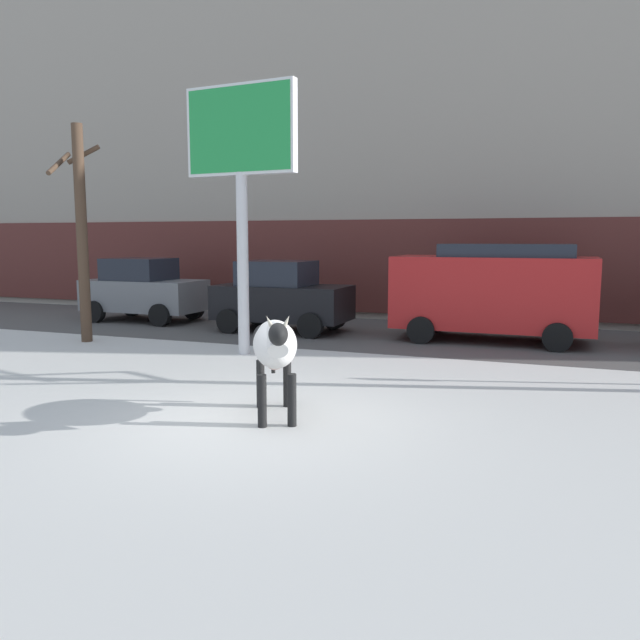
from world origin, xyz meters
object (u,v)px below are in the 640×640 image
at_px(car_black_hatchback, 281,296).
at_px(bare_tree_left_lot, 81,229).
at_px(cow_holstein, 274,346).
at_px(pedestrian_by_cars, 524,295).
at_px(car_grey_hatchback, 143,290).
at_px(billboard, 241,147).
at_px(car_red_van, 494,290).
at_px(pedestrian_near_billboard, 153,284).

height_order(car_black_hatchback, bare_tree_left_lot, bare_tree_left_lot).
distance_m(cow_holstein, bare_tree_left_lot, 8.30).
bearing_deg(pedestrian_by_cars, car_grey_hatchback, -165.78).
bearing_deg(car_grey_hatchback, billboard, -35.55).
height_order(car_black_hatchback, car_red_van, car_red_van).
bearing_deg(car_grey_hatchback, car_black_hatchback, -5.93).
xyz_separation_m(car_red_van, pedestrian_by_cars, (0.55, 2.91, -0.36)).
xyz_separation_m(car_grey_hatchback, pedestrian_by_cars, (10.64, 2.70, -0.05)).
bearing_deg(pedestrian_by_cars, cow_holstein, -104.43).
distance_m(car_red_van, pedestrian_near_billboard, 12.01).
xyz_separation_m(cow_holstein, car_grey_hatchback, (-7.91, 7.92, -0.07)).
xyz_separation_m(billboard, car_black_hatchback, (-0.59, 3.29, -3.39)).
height_order(pedestrian_by_cars, bare_tree_left_lot, bare_tree_left_lot).
relative_size(car_grey_hatchback, bare_tree_left_lot, 0.70).
distance_m(cow_holstein, pedestrian_near_billboard, 14.22).
bearing_deg(pedestrian_by_cars, bare_tree_left_lot, -146.71).
relative_size(pedestrian_near_billboard, bare_tree_left_lot, 0.34).
bearing_deg(car_grey_hatchback, pedestrian_by_cars, 14.22).
height_order(car_red_van, pedestrian_by_cars, car_red_van).
bearing_deg(bare_tree_left_lot, billboard, -1.84).
distance_m(car_black_hatchback, bare_tree_left_lot, 5.16).
bearing_deg(car_red_van, pedestrian_near_billboard, 165.99).
relative_size(cow_holstein, car_red_van, 0.41).
distance_m(billboard, pedestrian_by_cars, 9.08).
bearing_deg(car_red_van, car_grey_hatchback, 178.81).
bearing_deg(car_black_hatchback, cow_holstein, -66.61).
distance_m(car_grey_hatchback, car_red_van, 10.10).
distance_m(car_black_hatchback, car_red_van, 5.41).
height_order(billboard, pedestrian_near_billboard, billboard).
relative_size(car_grey_hatchback, pedestrian_near_billboard, 2.03).
height_order(billboard, car_red_van, billboard).
bearing_deg(car_black_hatchback, car_grey_hatchback, 174.07).
bearing_deg(bare_tree_left_lot, pedestrian_by_cars, 33.29).
xyz_separation_m(cow_holstein, pedestrian_near_billboard, (-9.47, 10.61, -0.12)).
height_order(cow_holstein, pedestrian_by_cars, pedestrian_by_cars).
bearing_deg(bare_tree_left_lot, car_grey_hatchback, 105.25).
height_order(car_black_hatchback, pedestrian_near_billboard, car_black_hatchback).
distance_m(car_grey_hatchback, pedestrian_by_cars, 10.98).
height_order(cow_holstein, pedestrian_near_billboard, pedestrian_near_billboard).
bearing_deg(bare_tree_left_lot, pedestrian_near_billboard, 111.94).
relative_size(billboard, pedestrian_by_cars, 3.21).
xyz_separation_m(billboard, car_red_van, (4.80, 3.57, -3.07)).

